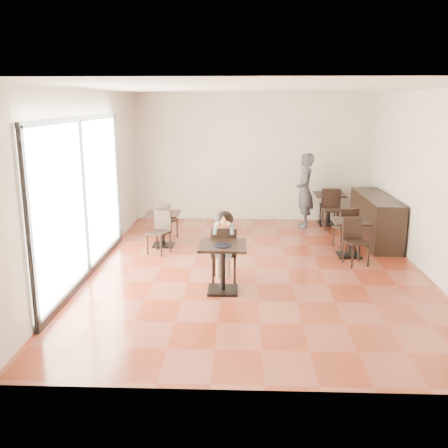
{
  "coord_description": "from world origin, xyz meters",
  "views": [
    {
      "loc": [
        -0.25,
        -8.72,
        2.97
      ],
      "look_at": [
        -0.56,
        -0.67,
        1.0
      ],
      "focal_mm": 40.0,
      "sensor_mm": 36.0,
      "label": 1
    }
  ],
  "objects_px": {
    "cafe_table_back": "(329,209)",
    "child_table": "(223,268)",
    "cafe_table_left": "(163,230)",
    "chair_back_b": "(333,210)",
    "cafe_table_mid": "(350,238)",
    "chair_left_a": "(167,220)",
    "adult_patron": "(305,191)",
    "chair_mid_b": "(356,242)",
    "child": "(224,246)",
    "chair_back_a": "(329,206)",
    "chair_mid_a": "(345,228)",
    "child_chair": "(224,253)",
    "chair_left_b": "(159,233)"
  },
  "relations": [
    {
      "from": "cafe_table_mid",
      "to": "chair_back_b",
      "type": "xyz_separation_m",
      "value": [
        0.03,
        2.15,
        0.1
      ]
    },
    {
      "from": "cafe_table_left",
      "to": "child_chair",
      "type": "bearing_deg",
      "value": -56.1
    },
    {
      "from": "adult_patron",
      "to": "chair_left_a",
      "type": "bearing_deg",
      "value": -67.55
    },
    {
      "from": "chair_back_b",
      "to": "chair_mid_b",
      "type": "bearing_deg",
      "value": -89.72
    },
    {
      "from": "cafe_table_back",
      "to": "chair_left_a",
      "type": "xyz_separation_m",
      "value": [
        -3.83,
        -1.53,
        0.04
      ]
    },
    {
      "from": "cafe_table_mid",
      "to": "chair_mid_a",
      "type": "xyz_separation_m",
      "value": [
        0.0,
        0.55,
        0.07
      ]
    },
    {
      "from": "adult_patron",
      "to": "child_chair",
      "type": "bearing_deg",
      "value": -24.29
    },
    {
      "from": "chair_mid_a",
      "to": "chair_back_b",
      "type": "relative_size",
      "value": 0.94
    },
    {
      "from": "chair_back_a",
      "to": "chair_left_a",
      "type": "bearing_deg",
      "value": 22.61
    },
    {
      "from": "chair_mid_a",
      "to": "chair_left_a",
      "type": "height_order",
      "value": "chair_mid_a"
    },
    {
      "from": "child",
      "to": "chair_back_a",
      "type": "relative_size",
      "value": 1.28
    },
    {
      "from": "cafe_table_left",
      "to": "chair_left_b",
      "type": "relative_size",
      "value": 0.83
    },
    {
      "from": "cafe_table_back",
      "to": "chair_left_b",
      "type": "distance_m",
      "value": 4.64
    },
    {
      "from": "child",
      "to": "chair_mid_a",
      "type": "xyz_separation_m",
      "value": [
        2.43,
        2.0,
        -0.16
      ]
    },
    {
      "from": "cafe_table_left",
      "to": "chair_left_b",
      "type": "height_order",
      "value": "chair_left_b"
    },
    {
      "from": "chair_mid_a",
      "to": "chair_mid_b",
      "type": "xyz_separation_m",
      "value": [
        0.0,
        -1.1,
        0.0
      ]
    },
    {
      "from": "child",
      "to": "cafe_table_left",
      "type": "height_order",
      "value": "child"
    },
    {
      "from": "chair_left_a",
      "to": "chair_back_a",
      "type": "xyz_separation_m",
      "value": [
        3.83,
        1.53,
        0.04
      ]
    },
    {
      "from": "cafe_table_left",
      "to": "cafe_table_back",
      "type": "height_order",
      "value": "cafe_table_back"
    },
    {
      "from": "child_chair",
      "to": "child",
      "type": "height_order",
      "value": "child"
    },
    {
      "from": "child",
      "to": "cafe_table_mid",
      "type": "relative_size",
      "value": 1.64
    },
    {
      "from": "chair_back_a",
      "to": "chair_back_b",
      "type": "relative_size",
      "value": 1.0
    },
    {
      "from": "child",
      "to": "chair_back_a",
      "type": "distance_m",
      "value": 4.8
    },
    {
      "from": "cafe_table_mid",
      "to": "cafe_table_back",
      "type": "relative_size",
      "value": 0.94
    },
    {
      "from": "chair_left_a",
      "to": "cafe_table_back",
      "type": "bearing_deg",
      "value": -134.42
    },
    {
      "from": "cafe_table_mid",
      "to": "chair_back_b",
      "type": "relative_size",
      "value": 0.78
    },
    {
      "from": "adult_patron",
      "to": "chair_mid_a",
      "type": "bearing_deg",
      "value": 19.51
    },
    {
      "from": "chair_back_b",
      "to": "chair_left_a",
      "type": "bearing_deg",
      "value": -164.4
    },
    {
      "from": "chair_mid_b",
      "to": "chair_back_a",
      "type": "bearing_deg",
      "value": 71.58
    },
    {
      "from": "cafe_table_left",
      "to": "child",
      "type": "bearing_deg",
      "value": -56.1
    },
    {
      "from": "chair_mid_b",
      "to": "cafe_table_left",
      "type": "bearing_deg",
      "value": 145.38
    },
    {
      "from": "cafe_table_back",
      "to": "chair_back_a",
      "type": "bearing_deg",
      "value": 0.0
    },
    {
      "from": "child_table",
      "to": "adult_patron",
      "type": "xyz_separation_m",
      "value": [
        1.8,
        4.4,
        0.5
      ]
    },
    {
      "from": "child_chair",
      "to": "chair_mid_b",
      "type": "height_order",
      "value": "child_chair"
    },
    {
      "from": "child_table",
      "to": "adult_patron",
      "type": "height_order",
      "value": "adult_patron"
    },
    {
      "from": "chair_mid_b",
      "to": "chair_back_a",
      "type": "distance_m",
      "value": 3.22
    },
    {
      "from": "adult_patron",
      "to": "cafe_table_mid",
      "type": "bearing_deg",
      "value": 15.43
    },
    {
      "from": "cafe_table_left",
      "to": "chair_back_b",
      "type": "bearing_deg",
      "value": 22.18
    },
    {
      "from": "chair_left_a",
      "to": "chair_back_b",
      "type": "height_order",
      "value": "chair_back_b"
    },
    {
      "from": "cafe_table_back",
      "to": "chair_back_b",
      "type": "distance_m",
      "value": 0.53
    },
    {
      "from": "cafe_table_left",
      "to": "chair_mid_a",
      "type": "height_order",
      "value": "chair_mid_a"
    },
    {
      "from": "chair_back_b",
      "to": "chair_left_b",
      "type": "bearing_deg",
      "value": -150.31
    },
    {
      "from": "child",
      "to": "cafe_table_mid",
      "type": "distance_m",
      "value": 2.84
    },
    {
      "from": "cafe_table_back",
      "to": "child_table",
      "type": "bearing_deg",
      "value": -117.72
    },
    {
      "from": "child_table",
      "to": "chair_left_a",
      "type": "distance_m",
      "value": 3.43
    },
    {
      "from": "chair_left_a",
      "to": "chair_left_b",
      "type": "relative_size",
      "value": 1.0
    },
    {
      "from": "cafe_table_left",
      "to": "cafe_table_back",
      "type": "distance_m",
      "value": 4.36
    },
    {
      "from": "chair_mid_a",
      "to": "chair_left_b",
      "type": "height_order",
      "value": "chair_mid_a"
    },
    {
      "from": "child_chair",
      "to": "adult_patron",
      "type": "relative_size",
      "value": 0.53
    },
    {
      "from": "chair_mid_a",
      "to": "cafe_table_back",
      "type": "bearing_deg",
      "value": -108.65
    }
  ]
}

